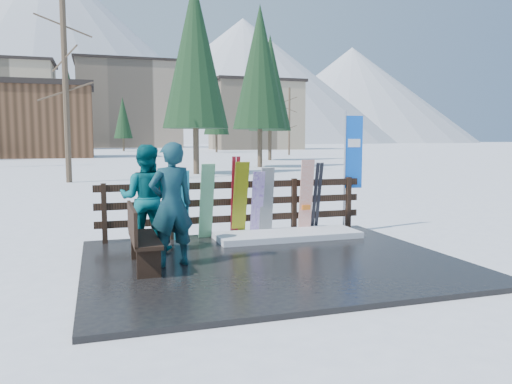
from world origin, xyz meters
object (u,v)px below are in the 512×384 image
object	(u,v)px
snowboard_1	(207,201)
rental_flag	(352,156)
snowboard_4	(267,202)
person_front	(171,204)
person_back	(146,198)
bench	(140,235)
snowboard_2	(240,200)
snowboard_0	(182,206)
snowboard_5	(306,197)
snowboard_3	(257,204)

from	to	relation	value
snowboard_1	rental_flag	xyz separation A→B (m)	(3.34, 0.27, 0.85)
snowboard_4	person_front	world-z (taller)	person_front
person_back	snowboard_4	bearing A→B (deg)	-146.77
snowboard_4	rental_flag	bearing A→B (deg)	7.37
bench	snowboard_2	bearing A→B (deg)	41.58
snowboard_0	snowboard_5	distance (m)	2.64
snowboard_4	rental_flag	xyz separation A→B (m)	(2.09, 0.27, 0.90)
rental_flag	snowboard_0	bearing A→B (deg)	-175.98
bench	snowboard_0	world-z (taller)	snowboard_0
rental_flag	snowboard_1	bearing A→B (deg)	-175.38
snowboard_1	rental_flag	distance (m)	3.46
person_front	snowboard_4	bearing A→B (deg)	-150.59
snowboard_5	snowboard_0	bearing A→B (deg)	180.00
snowboard_4	snowboard_5	xyz separation A→B (m)	(0.88, -0.00, 0.08)
rental_flag	person_back	size ratio (longest dim) A/B	1.38
snowboard_1	bench	bearing A→B (deg)	-127.40
rental_flag	bench	bearing A→B (deg)	-155.60
snowboard_5	person_back	world-z (taller)	person_back
snowboard_3	snowboard_4	distance (m)	0.20
bench	snowboard_4	world-z (taller)	snowboard_4
snowboard_1	snowboard_2	bearing A→B (deg)	0.00
snowboard_0	rental_flag	xyz separation A→B (m)	(3.84, 0.27, 0.91)
snowboard_4	snowboard_3	bearing A→B (deg)	-180.00
snowboard_2	snowboard_4	distance (m)	0.57
snowboard_0	snowboard_5	bearing A→B (deg)	-0.00
snowboard_3	bench	bearing A→B (deg)	-142.81
bench	snowboard_0	xyz separation A→B (m)	(0.96, 1.91, 0.18)
snowboard_0	bench	bearing A→B (deg)	-116.71
snowboard_1	snowboard_4	bearing A→B (deg)	0.00
snowboard_0	person_front	world-z (taller)	person_front
snowboard_0	person_back	xyz separation A→B (m)	(-0.75, -0.72, 0.25)
snowboard_1	snowboard_0	bearing A→B (deg)	180.00
rental_flag	person_back	world-z (taller)	rental_flag
snowboard_0	snowboard_2	distance (m)	1.19
snowboard_2	person_back	xyz separation A→B (m)	(-1.94, -0.72, 0.18)
rental_flag	person_front	size ratio (longest dim) A/B	1.34
snowboard_5	person_front	size ratio (longest dim) A/B	0.81
snowboard_2	rental_flag	world-z (taller)	rental_flag
snowboard_5	rental_flag	xyz separation A→B (m)	(1.20, 0.27, 0.83)
snowboard_1	person_back	xyz separation A→B (m)	(-1.25, -0.72, 0.19)
person_back	snowboard_3	bearing A→B (deg)	-145.46
snowboard_2	person_front	size ratio (longest dim) A/B	0.81
snowboard_5	person_front	world-z (taller)	person_front
snowboard_2	snowboard_4	bearing A→B (deg)	0.00
snowboard_5	snowboard_1	bearing A→B (deg)	180.00
snowboard_2	rental_flag	bearing A→B (deg)	5.82
bench	snowboard_2	distance (m)	2.89
snowboard_0	person_back	bearing A→B (deg)	-136.11
snowboard_4	snowboard_5	world-z (taller)	snowboard_5
rental_flag	person_back	xyz separation A→B (m)	(-4.59, -0.99, -0.66)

